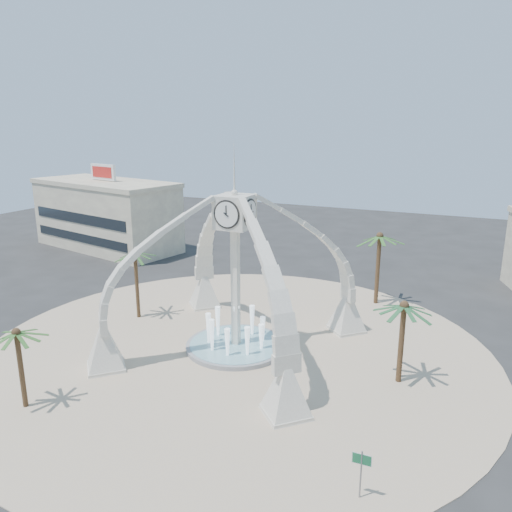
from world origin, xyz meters
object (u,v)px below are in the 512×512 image
at_px(palm_south, 16,334).
at_px(street_sign, 361,465).
at_px(clock_tower, 235,270).
at_px(fountain, 236,345).
at_px(palm_west, 135,253).
at_px(palm_east, 404,307).
at_px(palm_north, 380,237).

bearing_deg(palm_south, street_sign, 2.81).
height_order(clock_tower, palm_south, clock_tower).
relative_size(clock_tower, fountain, 2.24).
distance_m(clock_tower, palm_south, 15.63).
bearing_deg(palm_west, palm_east, -4.79).
relative_size(palm_west, street_sign, 2.66).
bearing_deg(clock_tower, fountain, 90.00).
bearing_deg(palm_north, palm_east, -72.48).
height_order(palm_north, street_sign, palm_north).
relative_size(clock_tower, street_sign, 6.92).
distance_m(palm_east, palm_north, 15.78).
bearing_deg(palm_south, clock_tower, 58.14).
bearing_deg(fountain, palm_north, 62.15).
xyz_separation_m(palm_east, palm_south, (-20.88, -13.23, -0.54)).
height_order(clock_tower, palm_east, clock_tower).
height_order(palm_west, street_sign, palm_west).
relative_size(palm_south, street_sign, 2.22).
height_order(clock_tower, palm_north, clock_tower).
relative_size(palm_east, palm_north, 0.83).
xyz_separation_m(fountain, palm_south, (-8.21, -13.22, 4.74)).
bearing_deg(palm_south, palm_west, 100.95).
height_order(fountain, street_sign, fountain).
height_order(clock_tower, street_sign, clock_tower).
height_order(clock_tower, palm_west, clock_tower).
height_order(palm_east, palm_west, palm_west).
distance_m(fountain, palm_north, 18.18).
distance_m(palm_north, palm_south, 32.56).
relative_size(palm_north, street_sign, 2.98).
relative_size(clock_tower, palm_west, 2.60).
distance_m(clock_tower, fountain, 6.20).
xyz_separation_m(fountain, palm_north, (7.93, 15.01, 6.51)).
distance_m(palm_east, street_sign, 12.75).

